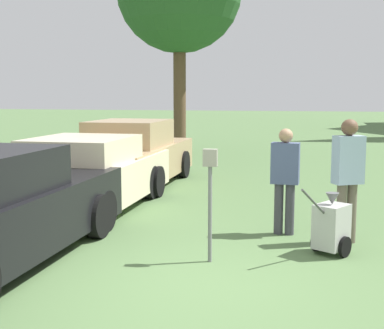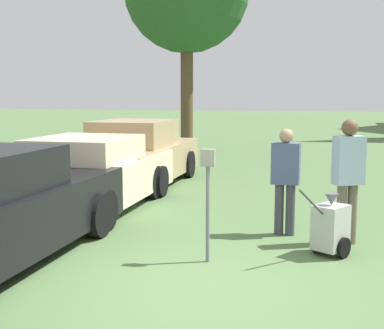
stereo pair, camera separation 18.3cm
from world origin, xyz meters
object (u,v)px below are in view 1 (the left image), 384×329
(parked_car_cream, at_px, (86,176))
(equipment_cart, at_px, (331,226))
(parked_car_tan, at_px, (132,156))
(person_worker, at_px, (285,175))
(person_supervisor, at_px, (348,173))
(parking_meter, at_px, (210,184))

(parked_car_cream, distance_m, equipment_cart, 4.76)
(parked_car_tan, bearing_deg, equipment_cart, -45.84)
(parked_car_cream, bearing_deg, parked_car_tan, 90.68)
(parked_car_tan, bearing_deg, person_worker, -44.22)
(parked_car_cream, distance_m, person_supervisor, 4.78)
(parked_car_tan, distance_m, person_supervisor, 6.07)
(parking_meter, xyz_separation_m, equipment_cart, (1.54, 0.67, -0.63))
(parked_car_cream, distance_m, parked_car_tan, 2.67)
(parked_car_tan, xyz_separation_m, person_supervisor, (4.58, -3.97, 0.33))
(parked_car_cream, relative_size, equipment_cart, 4.71)
(parked_car_tan, relative_size, person_supervisor, 2.60)
(parking_meter, bearing_deg, parked_car_tan, 118.11)
(person_worker, distance_m, person_supervisor, 0.95)
(parking_meter, distance_m, equipment_cart, 1.79)
(parking_meter, xyz_separation_m, person_worker, (0.88, 1.58, -0.09))
(person_worker, xyz_separation_m, equipment_cart, (0.67, -0.91, -0.54))
(parked_car_tan, xyz_separation_m, equipment_cart, (4.34, -4.58, -0.32))
(parking_meter, distance_m, person_worker, 1.81)
(equipment_cart, bearing_deg, parked_car_tan, 165.05)
(parking_meter, height_order, equipment_cart, parking_meter)
(parked_car_cream, xyz_separation_m, parking_meter, (2.80, -2.58, 0.37))
(parked_car_cream, bearing_deg, person_worker, -14.57)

